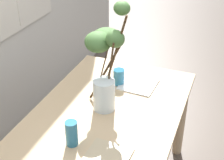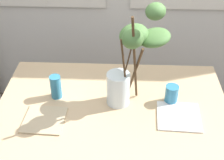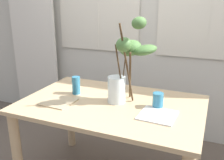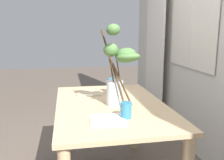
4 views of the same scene
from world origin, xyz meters
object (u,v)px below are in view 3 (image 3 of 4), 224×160
drinking_glass_blue_left (76,85)px  drinking_glass_blue_right (158,100)px  plate_square_right (158,115)px  dining_table (112,117)px  plate_square_left (59,102)px  vase_with_branches (127,64)px

drinking_glass_blue_left → drinking_glass_blue_right: bearing=-1.6°
drinking_glass_blue_right → plate_square_right: size_ratio=0.47×
dining_table → plate_square_left: bearing=-158.2°
vase_with_branches → drinking_glass_blue_left: bearing=177.8°
plate_square_left → plate_square_right: bearing=4.6°
drinking_glass_blue_left → dining_table: bearing=-10.5°
drinking_glass_blue_right → plate_square_right: 0.15m
plate_square_right → vase_with_branches: bearing=153.3°
drinking_glass_blue_left → drinking_glass_blue_right: size_ratio=1.31×
dining_table → vase_with_branches: size_ratio=2.07×
drinking_glass_blue_right → plate_square_right: bearing=-76.8°
vase_with_branches → drinking_glass_blue_right: bearing=-0.5°
dining_table → drinking_glass_blue_left: 0.41m
drinking_glass_blue_right → plate_square_left: 0.76m
vase_with_branches → plate_square_left: 0.60m
drinking_glass_blue_left → plate_square_right: size_ratio=0.62×
drinking_glass_blue_right → plate_square_left: drinking_glass_blue_right is taller
dining_table → vase_with_branches: vase_with_branches is taller
vase_with_branches → drinking_glass_blue_right: (0.24, -0.00, -0.25)m
dining_table → drinking_glass_blue_left: drinking_glass_blue_left is taller
dining_table → plate_square_right: plate_square_right is taller
plate_square_right → plate_square_left: bearing=-175.4°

